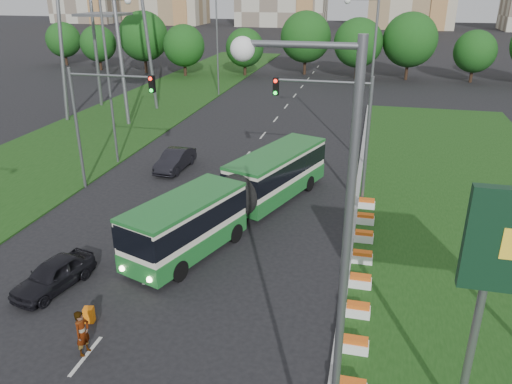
% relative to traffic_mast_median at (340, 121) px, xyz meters
% --- Properties ---
extents(ground, '(360.00, 360.00, 0.00)m').
position_rel_traffic_mast_median_xyz_m(ground, '(-4.78, -10.00, -5.35)').
color(ground, black).
rests_on(ground, ground).
extents(grass_median, '(14.00, 60.00, 0.15)m').
position_rel_traffic_mast_median_xyz_m(grass_median, '(8.22, -2.00, -5.27)').
color(grass_median, '#194012').
rests_on(grass_median, ground).
extents(median_kerb, '(0.30, 60.00, 0.18)m').
position_rel_traffic_mast_median_xyz_m(median_kerb, '(1.27, -2.00, -5.26)').
color(median_kerb, '#9A9A9A').
rests_on(median_kerb, ground).
extents(left_verge, '(12.00, 110.00, 0.10)m').
position_rel_traffic_mast_median_xyz_m(left_verge, '(-22.78, 15.00, -5.30)').
color(left_verge, '#194012').
rests_on(left_verge, ground).
extents(lane_markings, '(0.20, 100.00, 0.01)m').
position_rel_traffic_mast_median_xyz_m(lane_markings, '(-7.78, 10.00, -5.35)').
color(lane_markings, beige).
rests_on(lane_markings, ground).
extents(flower_planters, '(1.10, 18.10, 0.60)m').
position_rel_traffic_mast_median_xyz_m(flower_planters, '(1.92, -9.20, -4.90)').
color(flower_planters, white).
rests_on(flower_planters, grass_median).
extents(traffic_mast_median, '(5.76, 0.32, 8.00)m').
position_rel_traffic_mast_median_xyz_m(traffic_mast_median, '(0.00, 0.00, 0.00)').
color(traffic_mast_median, slate).
rests_on(traffic_mast_median, ground).
extents(traffic_mast_left, '(5.76, 0.32, 8.00)m').
position_rel_traffic_mast_median_xyz_m(traffic_mast_left, '(-15.16, -1.00, 0.00)').
color(traffic_mast_left, slate).
rests_on(traffic_mast_left, ground).
extents(street_lamps, '(36.00, 60.00, 12.00)m').
position_rel_traffic_mast_median_xyz_m(street_lamps, '(-7.78, 0.00, 0.65)').
color(street_lamps, slate).
rests_on(street_lamps, ground).
extents(tree_line, '(120.00, 8.00, 9.00)m').
position_rel_traffic_mast_median_xyz_m(tree_line, '(5.22, 45.00, -0.85)').
color(tree_line, '#134612').
rests_on(tree_line, ground).
extents(articulated_bus, '(2.58, 16.57, 2.73)m').
position_rel_traffic_mast_median_xyz_m(articulated_bus, '(-5.38, -3.56, -3.68)').
color(articulated_bus, silver).
rests_on(articulated_bus, ground).
extents(car_left_near, '(2.50, 4.33, 1.39)m').
position_rel_traffic_mast_median_xyz_m(car_left_near, '(-11.53, -12.27, -4.66)').
color(car_left_near, black).
rests_on(car_left_near, ground).
extents(car_left_far, '(1.78, 4.57, 1.48)m').
position_rel_traffic_mast_median_xyz_m(car_left_far, '(-12.12, 3.70, -4.61)').
color(car_left_far, black).
rests_on(car_left_far, ground).
extents(pedestrian, '(0.51, 0.72, 1.84)m').
position_rel_traffic_mast_median_xyz_m(pedestrian, '(-7.87, -15.85, -4.43)').
color(pedestrian, gray).
rests_on(pedestrian, ground).
extents(shopping_trolley, '(0.39, 0.41, 0.67)m').
position_rel_traffic_mast_median_xyz_m(shopping_trolley, '(-8.71, -14.12, -5.02)').
color(shopping_trolley, orange).
rests_on(shopping_trolley, ground).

